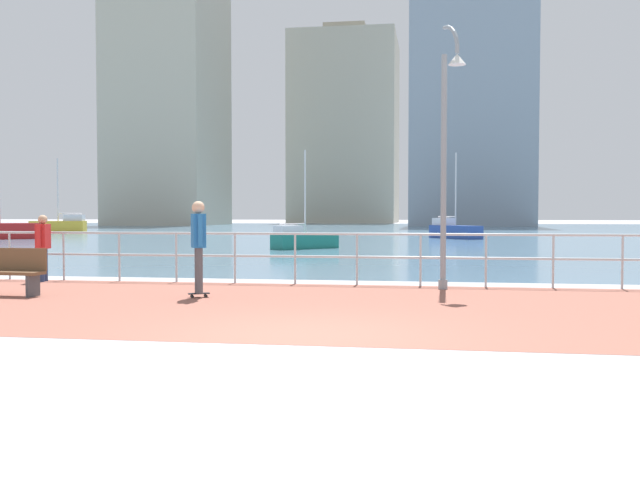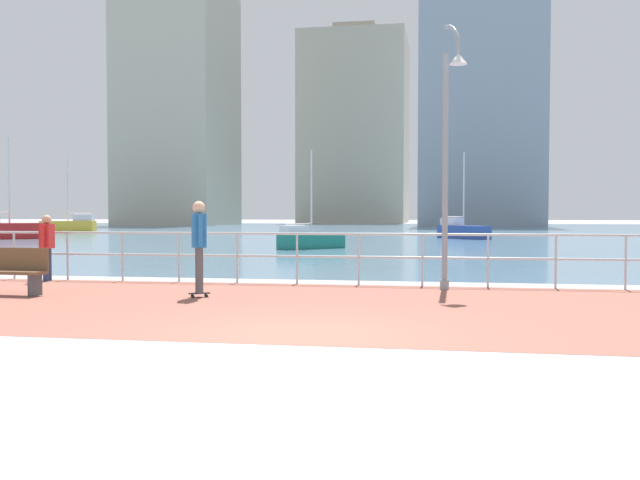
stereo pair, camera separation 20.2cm
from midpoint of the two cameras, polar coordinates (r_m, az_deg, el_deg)
The scene contains 14 objects.
ground at distance 49.05m, azimuth 6.91°, elevation 0.32°, with size 220.00×220.00×0.00m, color #9E9EA3.
brick_paving at distance 12.19m, azimuth 0.74°, elevation -5.35°, with size 28.00×7.27×0.01m, color #935647.
harbor_water at distance 60.65m, azimuth 7.30°, elevation 0.68°, with size 180.00×88.00×0.00m, color slate.
waterfront_railing at distance 15.72m, azimuth 2.63°, elevation -0.73°, with size 25.25×0.06×1.16m.
lamppost at distance 14.93m, azimuth 9.85°, elevation 7.66°, with size 0.52×0.76×5.48m.
skateboarder at distance 13.54m, azimuth -10.19°, elevation 0.06°, with size 0.41×0.53×1.83m.
bystander at distance 17.74m, azimuth -21.72°, elevation -0.20°, with size 0.28×0.56×1.56m.
park_bench at distance 15.05m, azimuth -24.37°, elevation -2.29°, with size 1.62×0.53×0.92m.
sailboat_gray at distance 44.79m, azimuth 10.61°, elevation 0.77°, with size 3.25×3.71×5.33m.
sailboat_navy at distance 31.44m, azimuth -1.56°, elevation 0.05°, with size 2.83×2.95×4.39m.
sailboat_yellow at distance 62.19m, azimuth -20.29°, elevation 1.13°, with size 4.52×2.28×6.08m.
tower_glass at distance 96.57m, azimuth -12.15°, elevation 10.59°, with size 12.70×15.12×33.19m.
tower_concrete at distance 91.18m, azimuth 11.99°, elevation 13.11°, with size 14.82×10.99×39.51m.
tower_brick at distance 115.61m, azimuth 2.05°, elevation 8.81°, with size 16.38×17.21×31.43m.
Camera 1 is at (1.62, -9.01, 1.61)m, focal length 39.72 mm.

